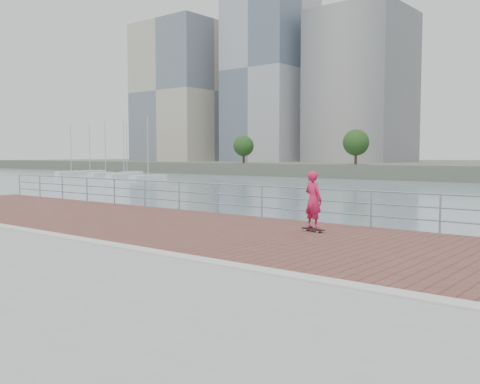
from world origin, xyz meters
The scene contains 7 objects.
water centered at (0.00, 0.00, -2.00)m, with size 400.00×400.00×0.00m, color slate.
brick_lane centered at (0.00, 3.60, 0.01)m, with size 40.00×6.80×0.02m, color brown.
curb centered at (0.00, 0.00, 0.03)m, with size 40.00×0.40×0.06m, color #B7B5AD.
guardrail centered at (0.00, 7.00, 0.69)m, with size 39.06×0.06×1.13m.
skateboard centered at (0.19, 5.04, 0.09)m, with size 0.77×0.37×0.09m.
skateboarder centered at (0.19, 5.04, 0.92)m, with size 0.59×0.39×1.63m, color #CB1B4C.
marina centered at (-79.71, 58.58, -1.51)m, with size 32.55×16.98×10.73m.
Camera 1 is at (8.04, -7.90, 2.19)m, focal length 40.00 mm.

